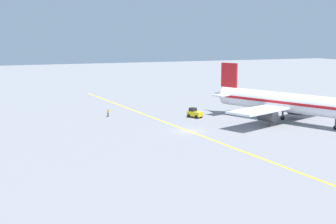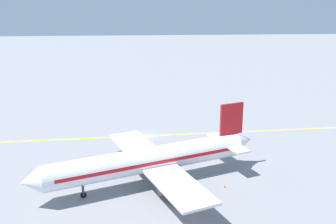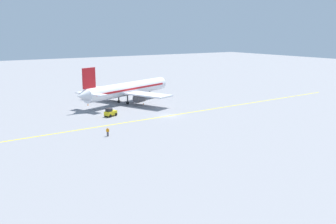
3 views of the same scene
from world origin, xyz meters
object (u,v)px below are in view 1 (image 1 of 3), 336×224
Objects in this scene: baggage_tug_white at (195,113)px; traffic_cone_near_nose at (263,112)px; ground_crew_worker at (108,112)px; traffic_cone_mid_apron at (272,125)px; airplane_at_gate at (286,103)px.

traffic_cone_near_nose is (-15.63, 0.77, -0.63)m from baggage_tug_white.
ground_crew_worker is (15.57, -7.76, 0.01)m from baggage_tug_white.
traffic_cone_near_nose and traffic_cone_mid_apron have the same top height.
traffic_cone_mid_apron is (4.77, 2.42, -3.43)m from airplane_at_gate.
airplane_at_gate is 20.36× the size of ground_crew_worker.
traffic_cone_mid_apron is at bearing 122.54° from baggage_tug_white.
ground_crew_worker is 32.35m from traffic_cone_near_nose.
traffic_cone_mid_apron is at bearing 61.73° from traffic_cone_near_nose.
airplane_at_gate reaches higher than ground_crew_worker.
airplane_at_gate is 6.36m from traffic_cone_mid_apron.
ground_crew_worker is at bearing -15.30° from traffic_cone_near_nose.
ground_crew_worker is (29.05, -18.99, -2.80)m from airplane_at_gate.
baggage_tug_white is at bearing -57.46° from traffic_cone_mid_apron.
ground_crew_worker is at bearing -33.17° from airplane_at_gate.
baggage_tug_white reaches higher than traffic_cone_mid_apron.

